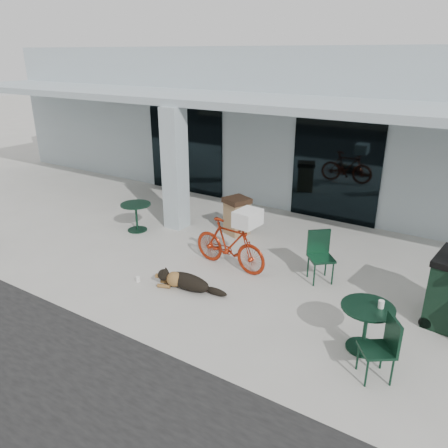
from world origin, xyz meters
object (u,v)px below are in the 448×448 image
Objects in this scene: dog at (188,281)px; cafe_chair_far_b at (377,349)px; trash_receptacle at (237,216)px; bicycle at (230,245)px; cafe_table_far at (365,328)px; cafe_table_near at (137,217)px; cafe_chair_far_a at (321,258)px.

dog is 1.15× the size of cafe_chair_far_b.
trash_receptacle is at bearing 84.29° from dog.
cafe_table_far is (3.23, -1.23, -0.16)m from bicycle.
bicycle reaches higher than trash_receptacle.
cafe_chair_far_a reaches higher than cafe_table_near.
dog is 1.44× the size of cafe_table_near.
dog is 3.43m from cafe_table_far.
cafe_chair_far_a is at bearing 21.73° from dog.
bicycle reaches higher than dog.
cafe_chair_far_a reaches higher than dog.
cafe_table_far is at bearing 172.65° from cafe_chair_far_b.
cafe_chair_far_b is at bearing -27.01° from dog.
cafe_table_near is 0.96× the size of cafe_table_far.
cafe_table_near is 0.81× the size of trash_receptacle.
bicycle is at bearing 159.11° from cafe_table_far.
cafe_chair_far_b reaches higher than dog.
dog is 3.79m from cafe_chair_far_b.
cafe_chair_far_a is (5.00, -0.02, 0.16)m from cafe_table_near.
bicycle is 1.87× the size of trash_receptacle.
cafe_table_near is 2.60m from trash_receptacle.
cafe_table_far is at bearing -35.83° from trash_receptacle.
cafe_table_far is at bearing -105.98° from bicycle.
trash_receptacle is at bearing 31.13° from bicycle.
cafe_chair_far_a is 1.07× the size of cafe_chair_far_b.
cafe_table_near is (-2.95, 1.73, 0.18)m from dog.
bicycle is 1.92m from cafe_chair_far_a.
cafe_table_near is at bearing 139.00° from cafe_chair_far_a.
bicycle is 3.98m from cafe_chair_far_b.
cafe_table_far is at bearing -15.20° from cafe_table_near.
trash_receptacle is (-4.07, 2.94, 0.10)m from cafe_table_far.
bicycle is at bearing 63.08° from dog.
cafe_table_near is at bearing -152.22° from trash_receptacle.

